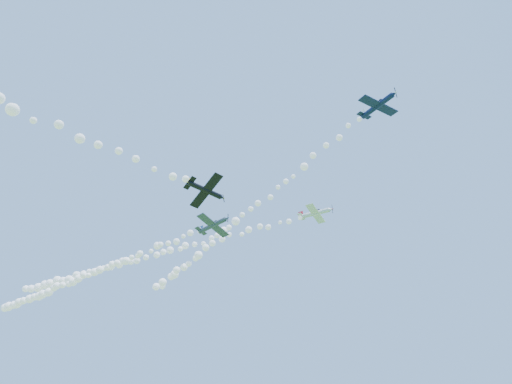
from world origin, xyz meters
The scene contains 7 objects.
plane_white centered at (6.24, 15.52, 51.06)m, with size 7.84×8.31×2.45m.
smoke_trail_white centered at (-39.01, 10.01, 50.76)m, with size 85.87×12.98×3.25m, color white, non-canonical shape.
plane_navy centered at (28.84, -10.04, 47.45)m, with size 6.50×6.83×2.48m.
smoke_trail_navy centered at (-8.39, 5.32, 47.26)m, with size 70.99×30.71×2.63m, color white, non-canonical shape.
plane_grey centered at (-6.72, -2.17, 43.48)m, with size 7.46×7.67×2.06m.
smoke_trail_grey centered at (-43.87, -1.10, 43.05)m, with size 69.91×4.63×3.29m, color white, non-canonical shape.
plane_black centered at (3.53, -16.54, 38.67)m, with size 6.72×6.54×2.40m.
Camera 1 is at (37.44, -54.70, 2.00)m, focal length 30.00 mm.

